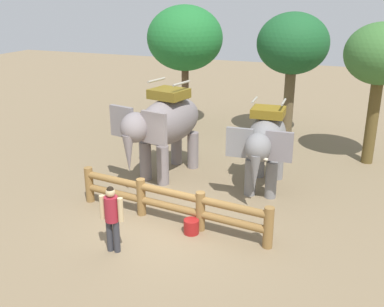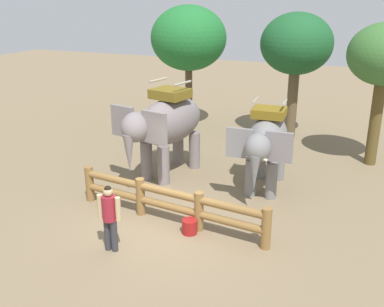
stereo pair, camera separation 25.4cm
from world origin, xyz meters
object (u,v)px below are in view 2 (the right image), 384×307
object	(u,v)px
elephant_center	(266,142)
tree_far_right	(384,57)
feed_bucket	(190,227)
elephant_near_left	(166,124)
tourist_woman_in_black	(109,214)
tree_far_left	(189,39)
tree_back_center	(296,45)
log_fence	(169,201)

from	to	relation	value
elephant_center	tree_far_right	world-z (taller)	tree_far_right
feed_bucket	elephant_near_left	bearing A→B (deg)	123.81
tourist_woman_in_black	tree_far_left	bearing A→B (deg)	103.09
tourist_woman_in_black	tree_far_right	distance (m)	10.43
tree_back_center	tree_far_right	distance (m)	3.94
log_fence	feed_bucket	xyz separation A→B (m)	(0.75, -0.35, -0.42)
feed_bucket	tree_far_right	bearing A→B (deg)	60.28
log_fence	feed_bucket	bearing A→B (deg)	-25.34
tree_far_right	feed_bucket	xyz separation A→B (m)	(-4.01, -7.03, -3.57)
feed_bucket	tree_far_left	bearing A→B (deg)	113.08
tree_far_right	log_fence	bearing A→B (deg)	-125.48
tree_back_center	tree_far_left	bearing A→B (deg)	-176.47
elephant_center	tree_far_left	distance (m)	7.75
elephant_near_left	tree_far_right	bearing A→B (deg)	31.06
elephant_center	tree_far_left	world-z (taller)	tree_far_left
tourist_woman_in_black	tree_far_left	xyz separation A→B (m)	(-2.41, 10.37, 2.94)
tourist_woman_in_black	tree_far_right	size ratio (longest dim) A/B	0.34
log_fence	feed_bucket	distance (m)	0.93
elephant_near_left	tourist_woman_in_black	world-z (taller)	elephant_near_left
tourist_woman_in_black	tree_back_center	xyz separation A→B (m)	(2.13, 10.65, 2.83)
tourist_woman_in_black	feed_bucket	size ratio (longest dim) A/B	4.25
log_fence	feed_bucket	world-z (taller)	log_fence
log_fence	tree_back_center	world-z (taller)	tree_back_center
tree_back_center	elephant_center	bearing A→B (deg)	-86.74
elephant_center	tree_far_right	size ratio (longest dim) A/B	0.66
elephant_center	tree_far_left	xyz separation A→B (m)	(-4.87, 5.56, 2.34)
tree_back_center	tree_far_right	world-z (taller)	tree_back_center
elephant_near_left	feed_bucket	distance (m)	4.26
log_fence	tourist_woman_in_black	distance (m)	1.94
elephant_near_left	tourist_woman_in_black	bearing A→B (deg)	-80.31
log_fence	elephant_center	bearing A→B (deg)	59.00
tree_far_right	feed_bucket	world-z (taller)	tree_far_right
tree_back_center	log_fence	bearing A→B (deg)	-99.49
feed_bucket	tree_back_center	bearing A→B (deg)	85.44
elephant_near_left	tree_far_right	size ratio (longest dim) A/B	0.77
tree_far_right	tree_far_left	bearing A→B (deg)	166.34
elephant_center	tourist_woman_in_black	distance (m)	5.44
tree_back_center	feed_bucket	world-z (taller)	tree_back_center
log_fence	tree_back_center	bearing A→B (deg)	80.51
elephant_near_left	tourist_woman_in_black	xyz separation A→B (m)	(0.81, -4.73, -0.81)
tourist_woman_in_black	tree_back_center	distance (m)	11.22
tree_far_right	feed_bucket	distance (m)	8.85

